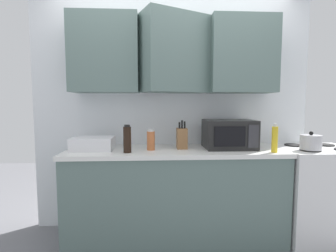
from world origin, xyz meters
TOP-DOWN VIEW (x-y plane):
  - wall_back_with_cabinets at (0.00, -0.07)m, footprint 2.95×0.57m
  - counter_run at (0.00, -0.30)m, footprint 2.08×0.63m
  - stove_range at (1.43, -0.32)m, footprint 0.76×0.64m
  - kettle at (1.26, -0.46)m, footprint 0.19×0.19m
  - microwave at (0.53, -0.28)m, footprint 0.48×0.37m
  - dish_rack at (-0.79, -0.30)m, footprint 0.38×0.30m
  - knife_block at (0.06, -0.28)m, footprint 0.10×0.12m
  - bottle_yellow_mustard at (0.88, -0.52)m, footprint 0.05×0.05m
  - bottle_soy_dark at (-0.45, -0.46)m, footprint 0.07×0.07m
  - bottle_spice_jar at (-0.24, -0.34)m, footprint 0.08×0.08m

SIDE VIEW (x-z plane):
  - counter_run at x=0.00m, z-range 0.00..0.90m
  - stove_range at x=1.43m, z-range 0.00..0.91m
  - dish_rack at x=-0.79m, z-range 0.90..1.02m
  - kettle at x=1.26m, z-range 0.89..1.07m
  - bottle_spice_jar at x=-0.24m, z-range 0.90..1.09m
  - knife_block at x=0.06m, z-range 0.86..1.14m
  - bottle_soy_dark at x=-0.45m, z-range 0.90..1.15m
  - bottle_yellow_mustard at x=0.88m, z-range 0.89..1.15m
  - microwave at x=0.53m, z-range 0.90..1.18m
  - wall_back_with_cabinets at x=0.00m, z-range 0.27..2.87m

